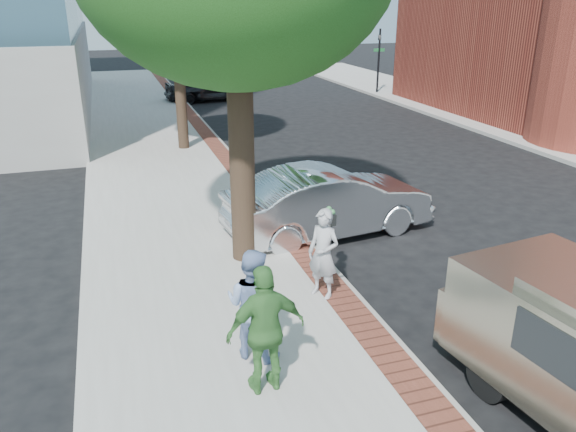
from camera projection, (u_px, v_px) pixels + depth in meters
name	position (u px, v px, depth m)	size (l,w,h in m)	color
ground	(299.00, 300.00, 10.81)	(120.00, 120.00, 0.00)	black
sidewalk	(170.00, 182.00, 17.45)	(5.00, 60.00, 0.15)	#9E9991
brick_strip	(239.00, 174.00, 18.05)	(0.60, 60.00, 0.01)	brown
curb	(250.00, 175.00, 18.18)	(0.10, 60.00, 0.15)	gray
signal_near	(181.00, 62.00, 29.77)	(0.70, 0.15, 3.80)	black
signal_far	(379.00, 56.00, 33.09)	(0.70, 0.15, 3.80)	black
tree_far	(174.00, 2.00, 19.40)	(4.80, 4.80, 7.14)	black
parking_meter	(330.00, 228.00, 11.04)	(0.12, 0.32, 1.47)	gray
person_gray	(323.00, 254.00, 10.36)	(0.63, 0.41, 1.73)	#ACACB1
person_officer	(253.00, 304.00, 8.59)	(0.88, 0.68, 1.80)	#87A0D1
person_green	(266.00, 330.00, 7.78)	(1.14, 0.48, 1.95)	#42803A
sedan_silver	(329.00, 202.00, 13.55)	(1.77, 5.07, 1.67)	silver
bg_car	(206.00, 87.00, 31.53)	(1.83, 4.55, 1.55)	black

